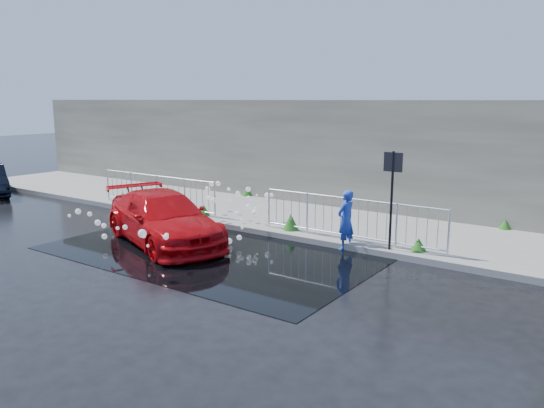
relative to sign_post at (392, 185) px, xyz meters
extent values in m
plane|color=black|center=(-4.20, -3.10, -1.72)|extent=(90.00, 90.00, 0.00)
cube|color=gray|center=(-4.20, 1.90, -1.65)|extent=(30.00, 4.00, 0.15)
cube|color=gray|center=(-4.20, -0.10, -1.64)|extent=(30.00, 0.25, 0.16)
cube|color=#5E5B4F|center=(-4.20, 4.10, 0.18)|extent=(30.00, 0.60, 3.50)
cube|color=black|center=(-3.70, -2.10, -1.72)|extent=(8.00, 5.00, 0.01)
cylinder|color=black|center=(0.00, 0.00, -0.47)|extent=(0.06, 0.06, 2.50)
cube|color=black|center=(0.00, 0.00, 0.53)|extent=(0.45, 0.04, 0.45)
cylinder|color=silver|center=(-10.70, 0.25, -1.02)|extent=(0.05, 0.05, 1.10)
cylinder|color=silver|center=(-5.70, 0.25, -1.02)|extent=(0.05, 0.05, 1.10)
cylinder|color=silver|center=(-8.20, 0.25, -0.50)|extent=(5.00, 0.04, 0.04)
cylinder|color=silver|center=(-8.20, 0.25, -1.45)|extent=(5.00, 0.04, 0.04)
cylinder|color=silver|center=(-3.70, 0.25, -1.02)|extent=(0.05, 0.05, 1.10)
cylinder|color=silver|center=(1.30, 0.25, -1.02)|extent=(0.05, 0.05, 1.10)
cylinder|color=silver|center=(-1.20, 0.25, -0.50)|extent=(5.00, 0.04, 0.04)
cylinder|color=silver|center=(-1.20, 0.25, -1.45)|extent=(5.00, 0.04, 0.04)
cone|color=#175115|center=(-10.00, 0.30, -1.40)|extent=(0.40, 0.40, 0.35)
cone|color=#175115|center=(-6.20, 0.30, -1.41)|extent=(0.36, 0.36, 0.34)
cone|color=#175115|center=(-3.00, 0.30, -1.35)|extent=(0.44, 0.44, 0.45)
cone|color=#175115|center=(0.60, 0.30, -1.42)|extent=(0.38, 0.38, 0.31)
cone|color=#175115|center=(-7.20, 3.80, -1.38)|extent=(0.42, 0.42, 0.40)
cone|color=#175115|center=(1.80, 3.80, -1.44)|extent=(0.34, 0.34, 0.28)
sphere|color=white|center=(-6.60, -0.48, -1.02)|extent=(0.13, 0.13, 0.13)
sphere|color=white|center=(-4.42, 0.26, -0.83)|extent=(0.13, 0.13, 0.13)
sphere|color=white|center=(-4.15, 0.81, -0.81)|extent=(0.17, 0.17, 0.17)
sphere|color=white|center=(-4.03, -0.75, -1.06)|extent=(0.14, 0.14, 0.14)
sphere|color=white|center=(-3.71, -1.49, -1.61)|extent=(0.16, 0.16, 0.16)
sphere|color=white|center=(-6.62, -0.64, -1.05)|extent=(0.07, 0.07, 0.07)
sphere|color=white|center=(-3.78, -0.87, -1.20)|extent=(0.09, 0.09, 0.09)
sphere|color=white|center=(-6.35, -0.50, -1.11)|extent=(0.16, 0.16, 0.16)
sphere|color=white|center=(-5.31, -1.21, -1.56)|extent=(0.06, 0.06, 0.06)
sphere|color=white|center=(-6.24, -1.01, -1.22)|extent=(0.11, 0.11, 0.11)
sphere|color=white|center=(-5.33, -0.22, -0.92)|extent=(0.15, 0.15, 0.15)
sphere|color=white|center=(-5.29, -1.01, -1.22)|extent=(0.15, 0.15, 0.15)
sphere|color=white|center=(-5.67, -1.31, -1.45)|extent=(0.09, 0.09, 0.09)
sphere|color=white|center=(-4.74, 0.65, -0.66)|extent=(0.16, 0.16, 0.16)
sphere|color=white|center=(-4.45, 0.69, -0.81)|extent=(0.07, 0.07, 0.07)
sphere|color=white|center=(-3.93, -0.38, -0.92)|extent=(0.15, 0.15, 0.15)
sphere|color=white|center=(-5.65, -0.15, -0.91)|extent=(0.12, 0.12, 0.12)
sphere|color=white|center=(-3.70, -0.41, -1.16)|extent=(0.07, 0.07, 0.07)
sphere|color=white|center=(-3.70, -0.42, -1.05)|extent=(0.17, 0.17, 0.17)
sphere|color=white|center=(-6.56, 1.08, -0.73)|extent=(0.16, 0.16, 0.16)
sphere|color=white|center=(-3.68, -0.41, -0.94)|extent=(0.08, 0.08, 0.08)
sphere|color=white|center=(-6.07, 0.84, -0.64)|extent=(0.15, 0.15, 0.15)
sphere|color=white|center=(-3.45, -1.41, -1.49)|extent=(0.14, 0.14, 0.14)
sphere|color=white|center=(-6.41, -0.57, -1.12)|extent=(0.07, 0.07, 0.07)
sphere|color=white|center=(-4.99, 0.09, -0.95)|extent=(0.08, 0.08, 0.08)
sphere|color=white|center=(-4.11, -0.68, -1.23)|extent=(0.07, 0.07, 0.07)
sphere|color=white|center=(-6.42, -0.66, -1.18)|extent=(0.14, 0.14, 0.14)
sphere|color=white|center=(-3.81, 0.53, -0.71)|extent=(0.12, 0.12, 0.12)
sphere|color=white|center=(-6.29, 0.59, -0.79)|extent=(0.16, 0.16, 0.16)
sphere|color=white|center=(-3.53, -1.19, -1.29)|extent=(0.08, 0.08, 0.08)
sphere|color=white|center=(-5.64, -0.06, -0.91)|extent=(0.14, 0.14, 0.14)
sphere|color=white|center=(-5.27, 0.39, -0.67)|extent=(0.11, 0.11, 0.11)
sphere|color=white|center=(-4.82, 0.27, -0.74)|extent=(0.14, 0.14, 0.14)
sphere|color=white|center=(-6.22, -3.40, -1.46)|extent=(0.14, 0.14, 0.14)
sphere|color=white|center=(-6.28, -3.52, -1.08)|extent=(0.15, 0.15, 0.15)
sphere|color=white|center=(-6.21, -3.79, -0.80)|extent=(0.12, 0.12, 0.12)
sphere|color=white|center=(-3.55, -4.47, -0.76)|extent=(0.18, 0.18, 0.18)
sphere|color=white|center=(-5.19, -3.78, -1.02)|extent=(0.08, 0.08, 0.08)
sphere|color=white|center=(-3.48, -3.88, -0.95)|extent=(0.12, 0.12, 0.12)
sphere|color=white|center=(-4.38, -3.61, -1.36)|extent=(0.07, 0.07, 0.07)
sphere|color=white|center=(-4.48, -3.37, -1.35)|extent=(0.12, 0.12, 0.12)
sphere|color=white|center=(-4.11, -3.94, -1.01)|extent=(0.09, 0.09, 0.09)
sphere|color=white|center=(-4.73, -3.94, -0.90)|extent=(0.11, 0.11, 0.11)
sphere|color=white|center=(-6.24, -4.09, -0.69)|extent=(0.14, 0.14, 0.14)
sphere|color=white|center=(-4.87, -4.40, -0.79)|extent=(0.12, 0.12, 0.12)
sphere|color=white|center=(-3.55, -3.79, -0.93)|extent=(0.09, 0.09, 0.09)
sphere|color=white|center=(-6.30, -4.29, -0.76)|extent=(0.08, 0.08, 0.08)
imported|color=#C1070B|center=(-5.22, -2.30, -1.06)|extent=(4.92, 3.40, 1.32)
imported|color=blue|center=(-1.12, -0.10, -0.98)|extent=(0.45, 0.60, 1.49)
camera|label=1|loc=(4.71, -11.58, 1.95)|focal=35.00mm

